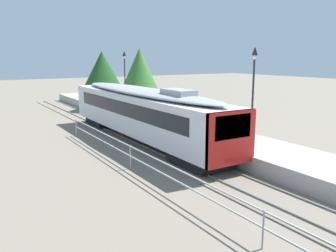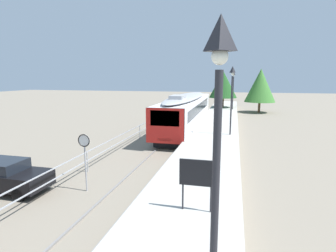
{
  "view_description": "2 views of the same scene",
  "coord_description": "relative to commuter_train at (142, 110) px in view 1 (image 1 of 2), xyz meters",
  "views": [
    {
      "loc": [
        -10.71,
        5.37,
        5.63
      ],
      "look_at": [
        -1.0,
        21.05,
        2.0
      ],
      "focal_mm": 37.41,
      "sensor_mm": 36.0,
      "label": 1
    },
    {
      "loc": [
        4.76,
        -1.58,
        5.39
      ],
      "look_at": [
        0.0,
        18.05,
        1.8
      ],
      "focal_mm": 29.28,
      "sensor_mm": 36.0,
      "label": 2
    }
  ],
  "objects": [
    {
      "name": "ground_plane",
      "position": [
        -3.0,
        -3.98,
        -2.14
      ],
      "size": [
        160.0,
        160.0,
        0.0
      ],
      "primitive_type": "plane",
      "color": "slate"
    },
    {
      "name": "track_rails",
      "position": [
        0.0,
        -3.98,
        -2.11
      ],
      "size": [
        3.2,
        60.0,
        0.14
      ],
      "color": "slate",
      "rests_on": "ground"
    },
    {
      "name": "commuter_train",
      "position": [
        0.0,
        0.0,
        0.0
      ],
      "size": [
        2.82,
        18.1,
        3.74
      ],
      "color": "silver",
      "rests_on": "track_rails"
    },
    {
      "name": "station_platform",
      "position": [
        3.25,
        -3.98,
        -1.69
      ],
      "size": [
        3.9,
        60.0,
        0.9
      ],
      "primitive_type": "cube",
      "color": "#A8A59E",
      "rests_on": "ground"
    },
    {
      "name": "platform_lamp_mid_platform",
      "position": [
        4.54,
        -5.6,
        2.48
      ],
      "size": [
        0.34,
        0.34,
        5.35
      ],
      "color": "#232328",
      "rests_on": "station_platform"
    },
    {
      "name": "platform_lamp_far_end",
      "position": [
        4.54,
        12.39,
        2.48
      ],
      "size": [
        0.34,
        0.34,
        5.35
      ],
      "color": "#232328",
      "rests_on": "station_platform"
    },
    {
      "name": "carpark_fence",
      "position": [
        -3.3,
        -13.98,
        -1.23
      ],
      "size": [
        0.06,
        36.06,
        1.25
      ],
      "color": "#9EA0A5",
      "rests_on": "ground"
    },
    {
      "name": "tree_behind_carpark",
      "position": [
        3.04,
        14.77,
        2.17
      ],
      "size": [
        4.15,
        4.15,
        6.28
      ],
      "color": "brown",
      "rests_on": "ground"
    },
    {
      "name": "tree_behind_station_far",
      "position": [
        8.54,
        16.87,
        2.03
      ],
      "size": [
        4.63,
        4.63,
        6.7
      ],
      "color": "brown",
      "rests_on": "ground"
    }
  ]
}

